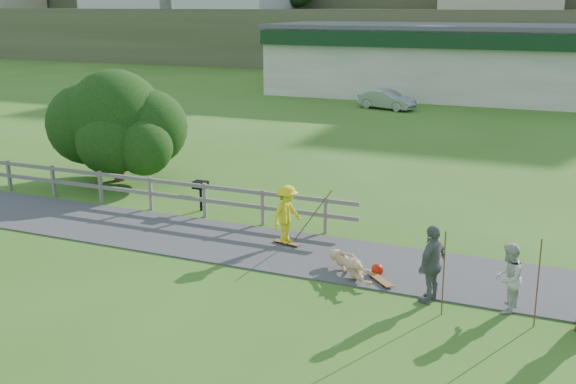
% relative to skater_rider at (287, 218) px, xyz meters
% --- Properties ---
extents(ground, '(260.00, 260.00, 0.00)m').
position_rel_skater_rider_xyz_m(ground, '(-1.33, -1.94, -0.82)').
color(ground, '#3A631C').
rests_on(ground, ground).
extents(path, '(34.00, 3.00, 0.04)m').
position_rel_skater_rider_xyz_m(path, '(-1.33, -0.44, -0.80)').
color(path, '#3E3E41').
rests_on(path, ground).
extents(fence, '(15.05, 0.10, 1.10)m').
position_rel_skater_rider_xyz_m(fence, '(-5.95, 1.36, -0.10)').
color(fence, slate).
rests_on(fence, ground).
extents(strip_mall, '(32.50, 10.75, 5.10)m').
position_rel_skater_rider_xyz_m(strip_mall, '(2.67, 33.00, 1.76)').
color(strip_mall, beige).
rests_on(strip_mall, ground).
extents(skater_rider, '(0.89, 1.19, 1.64)m').
position_rel_skater_rider_xyz_m(skater_rider, '(0.00, 0.00, 0.00)').
color(skater_rider, yellow).
rests_on(skater_rider, ground).
extents(skater_fallen, '(1.49, 1.51, 0.62)m').
position_rel_skater_rider_xyz_m(skater_fallen, '(2.24, -1.39, -0.51)').
color(skater_fallen, tan).
rests_on(skater_fallen, ground).
extents(spectator_a, '(0.71, 0.85, 1.56)m').
position_rel_skater_rider_xyz_m(spectator_a, '(5.92, -1.87, -0.04)').
color(spectator_a, beige).
rests_on(spectator_a, ground).
extents(spectator_b, '(0.76, 1.15, 1.82)m').
position_rel_skater_rider_xyz_m(spectator_b, '(4.31, -2.02, 0.09)').
color(spectator_b, slate).
rests_on(spectator_b, ground).
extents(car_silver, '(3.96, 2.33, 1.23)m').
position_rel_skater_rider_xyz_m(car_silver, '(-3.27, 24.90, -0.20)').
color(car_silver, '#9EA2A5').
rests_on(car_silver, ground).
extents(tree, '(5.78, 5.78, 3.57)m').
position_rel_skater_rider_xyz_m(tree, '(-8.51, 4.00, 0.97)').
color(tree, black).
rests_on(tree, ground).
extents(bbq, '(0.46, 0.36, 0.99)m').
position_rel_skater_rider_xyz_m(bbq, '(-3.77, 1.87, -0.32)').
color(bbq, black).
rests_on(bbq, ground).
extents(longboard_rider, '(0.83, 0.35, 0.09)m').
position_rel_skater_rider_xyz_m(longboard_rider, '(0.00, 0.00, -0.77)').
color(longboard_rider, brown).
rests_on(longboard_rider, ground).
extents(longboard_fallen, '(0.78, 0.78, 0.10)m').
position_rel_skater_rider_xyz_m(longboard_fallen, '(3.04, -1.49, -0.77)').
color(longboard_fallen, brown).
rests_on(longboard_fallen, ground).
extents(helmet, '(0.30, 0.30, 0.30)m').
position_rel_skater_rider_xyz_m(helmet, '(2.84, -1.04, -0.67)').
color(helmet, '#BA1A07').
rests_on(helmet, ground).
extents(pole_rider, '(0.03, 0.03, 1.96)m').
position_rel_skater_rider_xyz_m(pole_rider, '(0.60, 0.40, 0.16)').
color(pole_rider, brown).
rests_on(pole_rider, ground).
extents(pole_spec_left, '(0.03, 0.03, 1.91)m').
position_rel_skater_rider_xyz_m(pole_spec_left, '(4.65, -2.57, 0.14)').
color(pole_spec_left, brown).
rests_on(pole_spec_left, ground).
extents(pole_spec_right, '(0.03, 0.03, 1.94)m').
position_rel_skater_rider_xyz_m(pole_spec_right, '(6.51, -2.40, 0.15)').
color(pole_spec_right, brown).
rests_on(pole_spec_right, ground).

